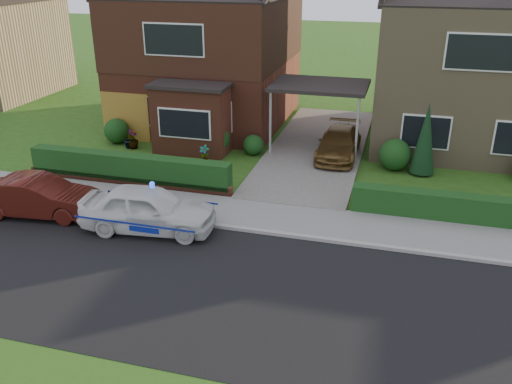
% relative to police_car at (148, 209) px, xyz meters
% --- Properties ---
extents(ground, '(120.00, 120.00, 0.00)m').
position_rel_police_car_xyz_m(ground, '(3.58, -2.40, -0.68)').
color(ground, '#244B14').
rests_on(ground, ground).
extents(road, '(60.00, 6.00, 0.02)m').
position_rel_police_car_xyz_m(road, '(3.58, -2.40, -0.68)').
color(road, black).
rests_on(road, ground).
extents(kerb, '(60.00, 0.16, 0.12)m').
position_rel_police_car_xyz_m(kerb, '(3.58, 0.65, -0.62)').
color(kerb, '#9E9993').
rests_on(kerb, ground).
extents(sidewalk, '(60.00, 2.00, 0.10)m').
position_rel_police_car_xyz_m(sidewalk, '(3.58, 1.70, -0.63)').
color(sidewalk, slate).
rests_on(sidewalk, ground).
extents(driveway, '(3.80, 12.00, 0.12)m').
position_rel_police_car_xyz_m(driveway, '(3.58, 8.60, -0.62)').
color(driveway, '#666059').
rests_on(driveway, ground).
extents(house_left, '(7.50, 9.53, 7.25)m').
position_rel_police_car_xyz_m(house_left, '(-2.21, 11.50, 3.13)').
color(house_left, brown).
rests_on(house_left, ground).
extents(house_right, '(7.50, 8.06, 7.25)m').
position_rel_police_car_xyz_m(house_right, '(9.38, 11.59, 2.99)').
color(house_right, '#917E59').
rests_on(house_right, ground).
extents(carport_link, '(3.80, 3.00, 2.77)m').
position_rel_police_car_xyz_m(carport_link, '(3.58, 8.55, 1.98)').
color(carport_link, black).
rests_on(carport_link, ground).
extents(garage_door, '(2.20, 0.10, 2.10)m').
position_rel_police_car_xyz_m(garage_door, '(-4.67, 7.56, 0.37)').
color(garage_door, olive).
rests_on(garage_door, ground).
extents(dwarf_wall, '(7.70, 0.25, 0.36)m').
position_rel_police_car_xyz_m(dwarf_wall, '(-2.22, 2.90, -0.50)').
color(dwarf_wall, brown).
rests_on(dwarf_wall, ground).
extents(hedge_left, '(7.50, 0.55, 0.90)m').
position_rel_police_car_xyz_m(hedge_left, '(-2.22, 3.05, -0.68)').
color(hedge_left, '#113715').
rests_on(hedge_left, ground).
extents(hedge_right, '(7.50, 0.55, 0.80)m').
position_rel_police_car_xyz_m(hedge_right, '(9.38, 2.95, -0.68)').
color(hedge_right, '#113715').
rests_on(hedge_right, ground).
extents(shrub_left_far, '(1.08, 1.08, 1.08)m').
position_rel_police_car_xyz_m(shrub_left_far, '(-4.92, 7.10, -0.14)').
color(shrub_left_far, '#113715').
rests_on(shrub_left_far, ground).
extents(shrub_left_mid, '(1.32, 1.32, 1.32)m').
position_rel_police_car_xyz_m(shrub_left_mid, '(-0.42, 6.90, -0.02)').
color(shrub_left_mid, '#113715').
rests_on(shrub_left_mid, ground).
extents(shrub_left_near, '(0.84, 0.84, 0.84)m').
position_rel_police_car_xyz_m(shrub_left_near, '(1.18, 7.20, -0.26)').
color(shrub_left_near, '#113715').
rests_on(shrub_left_near, ground).
extents(shrub_right_near, '(1.20, 1.20, 1.20)m').
position_rel_police_car_xyz_m(shrub_right_near, '(6.78, 7.00, -0.08)').
color(shrub_right_near, '#113715').
rests_on(shrub_right_near, ground).
extents(conifer_a, '(0.90, 0.90, 2.60)m').
position_rel_police_car_xyz_m(conifer_a, '(7.78, 6.80, 0.62)').
color(conifer_a, black).
rests_on(conifer_a, ground).
extents(police_car, '(3.65, 4.12, 1.52)m').
position_rel_police_car_xyz_m(police_car, '(0.00, 0.00, 0.00)').
color(police_car, silver).
rests_on(police_car, ground).
extents(driveway_car, '(1.54, 3.75, 1.09)m').
position_rel_police_car_xyz_m(driveway_car, '(4.58, 7.62, -0.01)').
color(driveway_car, brown).
rests_on(driveway_car, driveway).
extents(street_car, '(1.75, 3.90, 1.24)m').
position_rel_police_car_xyz_m(street_car, '(-3.71, 0.00, -0.06)').
color(street_car, '#47140F').
rests_on(street_car, ground).
extents(potted_plant_a, '(0.43, 0.30, 0.78)m').
position_rel_police_car_xyz_m(potted_plant_a, '(-0.33, 5.56, -0.29)').
color(potted_plant_a, gray).
rests_on(potted_plant_a, ground).
extents(potted_plant_b, '(0.53, 0.52, 0.75)m').
position_rel_police_car_xyz_m(potted_plant_b, '(-4.09, 6.60, -0.30)').
color(potted_plant_b, gray).
rests_on(potted_plant_b, ground).
extents(potted_plant_c, '(0.46, 0.46, 0.80)m').
position_rel_police_car_xyz_m(potted_plant_c, '(-3.90, 6.60, -0.28)').
color(potted_plant_c, gray).
rests_on(potted_plant_c, ground).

